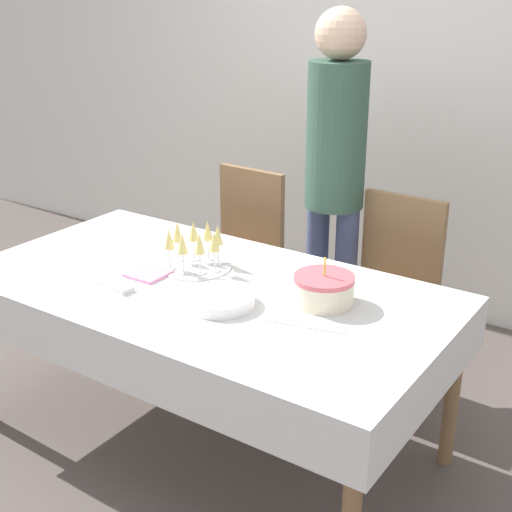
{
  "coord_description": "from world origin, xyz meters",
  "views": [
    {
      "loc": [
        1.62,
        -2.02,
        1.88
      ],
      "look_at": [
        0.17,
        0.12,
        0.86
      ],
      "focal_mm": 50.0,
      "sensor_mm": 36.0,
      "label": 1
    }
  ],
  "objects": [
    {
      "name": "plate_stack_main",
      "position": [
        0.16,
        -0.11,
        0.76
      ],
      "size": [
        0.26,
        0.26,
        0.04
      ],
      "color": "white",
      "rests_on": "dining_table"
    },
    {
      "name": "napkin_pile",
      "position": [
        -0.25,
        -0.05,
        0.75
      ],
      "size": [
        0.15,
        0.15,
        0.01
      ],
      "color": "pink",
      "rests_on": "dining_table"
    },
    {
      "name": "champagne_tray",
      "position": [
        -0.14,
        0.12,
        0.84
      ],
      "size": [
        0.3,
        0.3,
        0.18
      ],
      "color": "silver",
      "rests_on": "dining_table"
    },
    {
      "name": "wall_back",
      "position": [
        0.0,
        1.82,
        1.35
      ],
      "size": [
        8.0,
        0.05,
        2.7
      ],
      "color": "silver",
      "rests_on": "ground_plane"
    },
    {
      "name": "birthday_cake",
      "position": [
        0.47,
        0.12,
        0.8
      ],
      "size": [
        0.23,
        0.23,
        0.18
      ],
      "color": "beige",
      "rests_on": "dining_table"
    },
    {
      "name": "ground_plane",
      "position": [
        0.0,
        0.0,
        0.0
      ],
      "size": [
        12.0,
        12.0,
        0.0
      ],
      "primitive_type": "plane",
      "color": "#564C47"
    },
    {
      "name": "dining_chair_far_right",
      "position": [
        0.43,
        0.84,
        0.52
      ],
      "size": [
        0.43,
        0.43,
        0.95
      ],
      "color": "olive",
      "rests_on": "ground_plane"
    },
    {
      "name": "dining_chair_far_left",
      "position": [
        -0.43,
        0.84,
        0.52
      ],
      "size": [
        0.44,
        0.44,
        0.95
      ],
      "color": "olive",
      "rests_on": "ground_plane"
    },
    {
      "name": "person_standing",
      "position": [
        0.1,
        0.88,
        1.07
      ],
      "size": [
        0.28,
        0.28,
        1.76
      ],
      "color": "#3F4C72",
      "rests_on": "ground_plane"
    },
    {
      "name": "fork_pile",
      "position": [
        -0.27,
        -0.22,
        0.75
      ],
      "size": [
        0.18,
        0.08,
        0.02
      ],
      "color": "silver",
      "rests_on": "dining_table"
    },
    {
      "name": "dining_table",
      "position": [
        0.0,
        0.0,
        0.64
      ],
      "size": [
        1.94,
        1.03,
        0.74
      ],
      "color": "white",
      "rests_on": "ground_plane"
    },
    {
      "name": "cake_knife",
      "position": [
        0.51,
        -0.09,
        0.74
      ],
      "size": [
        0.3,
        0.09,
        0.0
      ],
      "color": "silver",
      "rests_on": "dining_table"
    }
  ]
}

